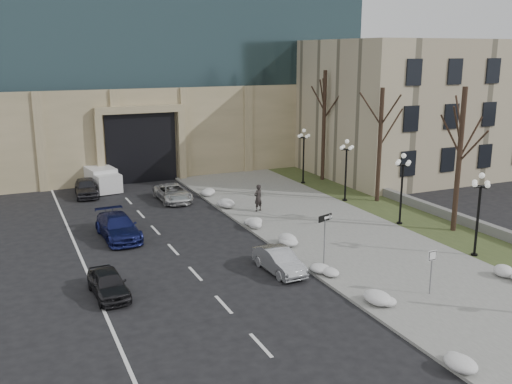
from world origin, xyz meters
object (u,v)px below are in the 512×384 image
Objects in this scene: lamppost_b at (402,179)px; keep_sign at (432,263)px; car_d at (173,193)px; pedestrian at (258,198)px; car_b at (279,261)px; box_truck at (100,178)px; car_e at (86,187)px; lamppost_a at (479,203)px; car_a at (108,283)px; one_way_sign at (327,223)px; lamppost_d at (304,149)px; car_c at (118,227)px; lamppost_c at (346,162)px.

keep_sign is at bearing -121.11° from lamppost_b.
keep_sign is (5.94, -21.66, 1.01)m from car_d.
car_d is 7.20m from pedestrian.
pedestrian is at bearing 67.87° from car_b.
box_truck is 29.99m from keep_sign.
car_e is 0.88× the size of lamppost_a.
box_truck reaches higher than car_a.
keep_sign is (2.28, -5.43, -0.67)m from one_way_sign.
car_b is 0.79× the size of lamppost_d.
car_c is 1.05× the size of lamppost_c.
car_b is 15.29m from lamppost_c.
lamppost_a reaches higher than car_e.
lamppost_b is (5.78, 9.58, 1.43)m from keep_sign.
car_a is at bearing -106.51° from box_truck.
lamppost_c is at bearing 24.21° from car_a.
pedestrian is at bearing -137.87° from lamppost_d.
car_a is at bearing -169.93° from lamppost_b.
one_way_sign is at bearing 111.98° from keep_sign.
lamppost_a reaches higher than pedestrian.
lamppost_d reaches higher than pedestrian.
lamppost_b is at bearing -57.29° from box_truck.
car_d is 17.01m from lamppost_b.
car_c is 0.84× the size of box_truck.
car_c reaches higher than car_d.
keep_sign reaches higher than car_b.
car_c reaches higher than car_a.
car_d is at bearing -71.71° from pedestrian.
box_truck is at bearing 130.81° from lamppost_b.
car_c is 20.76m from lamppost_a.
car_a is 0.87× the size of car_e.
pedestrian reaches higher than car_c.
lamppost_d is (17.47, -3.30, 2.36)m from car_e.
lamppost_d is (0.00, 6.50, 0.00)m from lamppost_c.
lamppost_c is at bearing -26.29° from car_d.
car_d is 7.82m from box_truck.
keep_sign is (11.68, -25.89, 0.93)m from car_e.
lamppost_b reaches higher than keep_sign.
lamppost_d reaches higher than car_c.
car_d is 0.96× the size of lamppost_c.
lamppost_b reaches higher than car_b.
car_c is at bearing -174.49° from lamppost_c.
keep_sign is at bearing -109.78° from lamppost_c.
car_e is (-0.23, 11.47, -0.01)m from car_c.
lamppost_c reaches higher than box_truck.
car_d is at bearing 49.80° from car_c.
box_truck is 17.13m from lamppost_d.
one_way_sign is 0.59× the size of lamppost_a.
pedestrian is 0.40× the size of lamppost_b.
one_way_sign is 0.59× the size of lamppost_b.
car_a is 14.89m from keep_sign.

